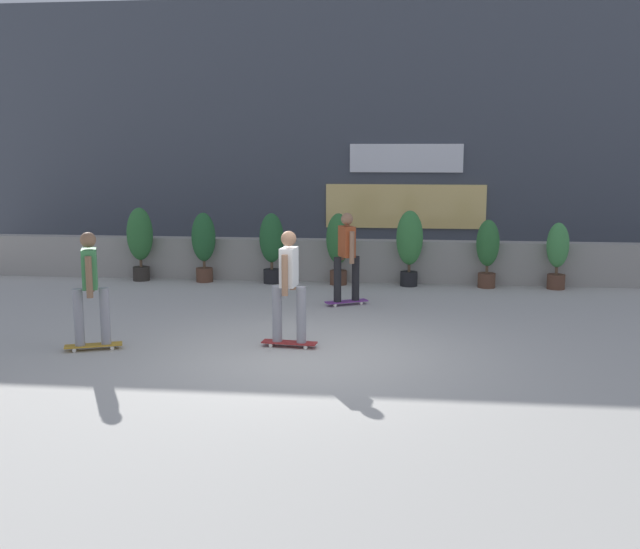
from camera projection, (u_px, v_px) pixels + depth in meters
name	position (u px, v px, depth m)	size (l,w,h in m)	color
ground_plane	(308.00, 356.00, 10.38)	(48.00, 48.00, 0.00)	#B2AFA8
planter_wall	(343.00, 260.00, 16.18)	(18.00, 0.40, 0.90)	gray
building_backdrop	(357.00, 133.00, 19.62)	(20.00, 2.08, 6.50)	#424751
potted_plant_0	(140.00, 238.00, 16.14)	(0.56, 0.56, 1.59)	#2D2823
potted_plant_1	(204.00, 242.00, 16.00)	(0.51, 0.51, 1.49)	brown
potted_plant_2	(272.00, 243.00, 15.83)	(0.51, 0.51, 1.50)	black
potted_plant_3	(338.00, 243.00, 15.67)	(0.52, 0.52, 1.51)	brown
potted_plant_4	(410.00, 242.00, 15.50)	(0.55, 0.55, 1.58)	black
potted_plant_5	(488.00, 249.00, 15.34)	(0.47, 0.47, 1.41)	brown
potted_plant_6	(558.00, 252.00, 15.19)	(0.45, 0.45, 1.36)	brown
skater_by_wall_right	(90.00, 285.00, 10.56)	(0.82, 0.53, 1.70)	#BF8C26
skater_far_left	(347.00, 254.00, 13.61)	(0.80, 0.55, 1.70)	#72338C
skater_foreground	(289.00, 283.00, 10.71)	(0.82, 0.56, 1.70)	maroon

